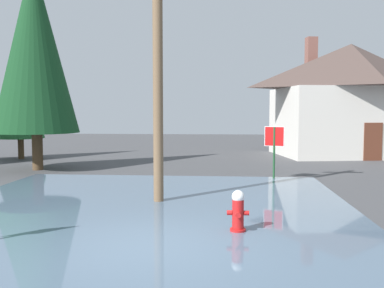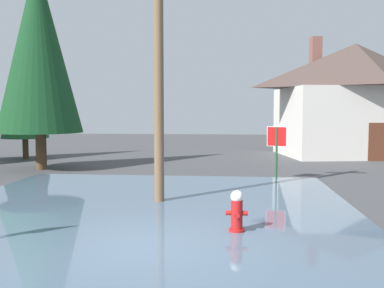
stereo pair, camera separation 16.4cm
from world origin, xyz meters
TOP-DOWN VIEW (x-y plane):
  - ground_plane at (0.00, 0.00)m, footprint 80.00×80.00m
  - flood_puddle at (-0.65, 2.22)m, footprint 11.03×13.02m
  - lane_stop_bar at (-1.00, -1.14)m, footprint 3.30×0.55m
  - fire_hydrant at (1.74, 1.15)m, footprint 0.47×0.40m
  - utility_pole at (-0.41, 4.02)m, footprint 1.60×0.28m
  - stop_sign_far at (3.31, 8.39)m, footprint 0.71×0.28m
  - house at (8.75, 17.92)m, footprint 9.60×7.37m
  - pine_tree_tall_left at (-9.66, 14.57)m, footprint 2.52×2.52m
  - pine_tree_short_left at (-6.83, 10.40)m, footprint 3.68×3.68m

SIDE VIEW (x-z plane):
  - ground_plane at x=0.00m, z-range -0.10..0.00m
  - lane_stop_bar at x=-1.00m, z-range 0.00..0.01m
  - flood_puddle at x=-0.65m, z-range 0.00..0.06m
  - fire_hydrant at x=1.74m, z-range -0.01..0.93m
  - stop_sign_far at x=3.31m, z-range 0.43..2.46m
  - house at x=8.75m, z-range -0.13..6.89m
  - pine_tree_tall_left at x=-9.66m, z-range 0.56..6.85m
  - utility_pole at x=-0.41m, z-range 0.18..8.63m
  - pine_tree_short_left at x=-6.83m, z-range 0.81..10.02m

